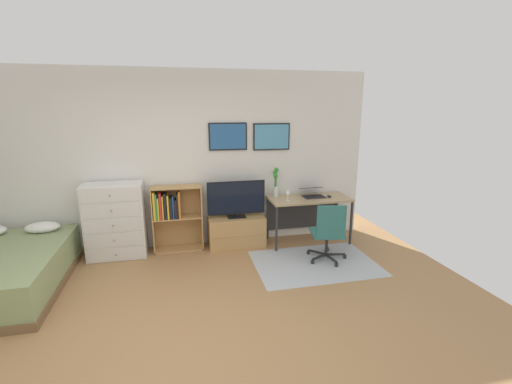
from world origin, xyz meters
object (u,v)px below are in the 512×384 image
(tv_stand, at_px, (237,231))
(desk, at_px, (307,205))
(office_chair, at_px, (329,231))
(bamboo_vase, at_px, (276,183))
(bookshelf, at_px, (173,213))
(television, at_px, (236,199))
(computer_mouse, at_px, (329,196))
(wine_glass, at_px, (288,192))
(laptop, at_px, (313,193))
(dresser, at_px, (116,221))

(tv_stand, relative_size, desk, 0.68)
(office_chair, distance_m, bamboo_vase, 1.21)
(office_chair, bearing_deg, bookshelf, 167.54)
(desk, bearing_deg, television, -179.73)
(bamboo_vase, bearing_deg, tv_stand, -170.38)
(bookshelf, relative_size, computer_mouse, 9.62)
(computer_mouse, bearing_deg, wine_glass, -176.05)
(television, xyz_separation_m, wine_glass, (0.78, -0.15, 0.11))
(desk, distance_m, computer_mouse, 0.38)
(television, distance_m, office_chair, 1.47)
(bookshelf, xyz_separation_m, laptop, (2.22, -0.06, 0.20))
(dresser, xyz_separation_m, computer_mouse, (3.27, -0.11, 0.21))
(bamboo_vase, bearing_deg, wine_glass, -68.42)
(bookshelf, relative_size, wine_glass, 5.56)
(desk, distance_m, wine_glass, 0.50)
(computer_mouse, xyz_separation_m, bamboo_vase, (-0.83, 0.24, 0.20))
(dresser, xyz_separation_m, desk, (2.94, -0.00, 0.06))
(bookshelf, height_order, desk, bookshelf)
(computer_mouse, bearing_deg, dresser, 178.04)
(bookshelf, distance_m, television, 0.99)
(dresser, height_order, bookshelf, dresser)
(television, xyz_separation_m, desk, (1.17, 0.01, -0.16))
(dresser, bearing_deg, bookshelf, 4.62)
(dresser, distance_m, desk, 2.94)
(computer_mouse, height_order, wine_glass, wine_glass)
(tv_stand, xyz_separation_m, television, (0.00, -0.02, 0.53))
(laptop, bearing_deg, dresser, 178.43)
(television, bearing_deg, laptop, 0.66)
(bamboo_vase, bearing_deg, office_chair, -63.12)
(wine_glass, bearing_deg, desk, 22.37)
(dresser, xyz_separation_m, wine_glass, (2.55, -0.16, 0.32))
(bamboo_vase, bearing_deg, laptop, -11.59)
(dresser, distance_m, wine_glass, 2.58)
(desk, xyz_separation_m, computer_mouse, (0.33, -0.11, 0.15))
(dresser, xyz_separation_m, bamboo_vase, (2.44, 0.13, 0.41))
(wine_glass, bearing_deg, dresser, 176.39)
(dresser, relative_size, tv_stand, 1.25)
(dresser, relative_size, desk, 0.85)
(desk, distance_m, bamboo_vase, 0.63)
(computer_mouse, bearing_deg, television, 176.01)
(tv_stand, xyz_separation_m, laptop, (1.25, -0.01, 0.56))
(laptop, height_order, wine_glass, wine_glass)
(bookshelf, xyz_separation_m, computer_mouse, (2.46, -0.18, 0.16))
(television, height_order, computer_mouse, television)
(bookshelf, height_order, tv_stand, bookshelf)
(bookshelf, height_order, wine_glass, bookshelf)
(dresser, height_order, computer_mouse, dresser)
(laptop, height_order, bamboo_vase, bamboo_vase)
(desk, relative_size, laptop, 3.41)
(bookshelf, xyz_separation_m, wine_glass, (1.75, -0.23, 0.28))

